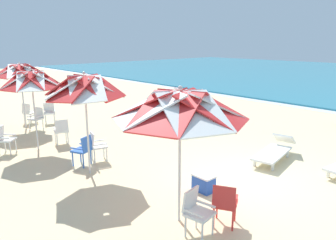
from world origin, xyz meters
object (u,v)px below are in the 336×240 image
at_px(plastic_chair_3, 83,149).
at_px(sun_lounger_1, 275,150).
at_px(beach_umbrella_0, 180,107).
at_px(beach_umbrella_3, 20,71).
at_px(beach_umbrella_2, 31,81).
at_px(beach_umbrella_1, 85,88).
at_px(plastic_chair_7, 37,117).
at_px(plastic_chair_2, 96,145).
at_px(plastic_chair_1, 225,202).
at_px(plastic_chair_8, 29,112).
at_px(plastic_chair_0, 196,210).
at_px(plastic_chair_4, 61,130).
at_px(cooler_box, 204,183).
at_px(plastic_chair_5, 4,138).
at_px(plastic_chair_6, 49,112).

xyz_separation_m(plastic_chair_3, sun_lounger_1, (3.38, 4.37, -0.22)).
distance_m(beach_umbrella_0, beach_umbrella_3, 9.06).
relative_size(beach_umbrella_2, sun_lounger_1, 1.18).
bearing_deg(beach_umbrella_1, sun_lounger_1, 58.42).
distance_m(beach_umbrella_1, plastic_chair_7, 5.62).
distance_m(beach_umbrella_0, plastic_chair_2, 4.32).
distance_m(plastic_chair_1, plastic_chair_3, 4.58).
height_order(beach_umbrella_0, plastic_chair_8, beach_umbrella_0).
height_order(plastic_chair_0, plastic_chair_1, same).
xyz_separation_m(plastic_chair_4, beach_umbrella_3, (-2.94, -0.18, 1.78)).
height_order(beach_umbrella_3, sun_lounger_1, beach_umbrella_3).
relative_size(beach_umbrella_1, plastic_chair_3, 3.10).
bearing_deg(plastic_chair_2, beach_umbrella_0, -6.91).
relative_size(beach_umbrella_3, cooler_box, 5.27).
relative_size(beach_umbrella_1, beach_umbrella_3, 1.02).
bearing_deg(beach_umbrella_1, plastic_chair_3, 165.55).
distance_m(beach_umbrella_0, beach_umbrella_1, 3.24).
height_order(beach_umbrella_0, plastic_chair_5, beach_umbrella_0).
bearing_deg(plastic_chair_1, plastic_chair_7, 179.80).
bearing_deg(plastic_chair_1, plastic_chair_6, 175.32).
height_order(plastic_chair_5, cooler_box, plastic_chair_5).
bearing_deg(beach_umbrella_1, plastic_chair_0, 0.37).
bearing_deg(plastic_chair_3, cooler_box, 21.27).
xyz_separation_m(beach_umbrella_2, plastic_chair_5, (-0.27, -0.90, -1.72)).
bearing_deg(plastic_chair_3, beach_umbrella_1, -14.45).
xyz_separation_m(plastic_chair_5, sun_lounger_1, (5.95, 5.68, -0.22)).
bearing_deg(beach_umbrella_1, plastic_chair_6, 166.52).
height_order(plastic_chair_3, beach_umbrella_2, beach_umbrella_2).
height_order(beach_umbrella_0, beach_umbrella_1, beach_umbrella_1).
bearing_deg(plastic_chair_5, beach_umbrella_2, 73.47).
relative_size(plastic_chair_5, beach_umbrella_3, 0.33).
xyz_separation_m(beach_umbrella_0, plastic_chair_0, (0.55, -0.11, -1.78)).
bearing_deg(plastic_chair_6, cooler_box, 0.12).
xyz_separation_m(plastic_chair_0, sun_lounger_1, (-1.01, 4.50, -0.22)).
xyz_separation_m(plastic_chair_6, plastic_chair_7, (0.66, -0.78, 0.00)).
xyz_separation_m(beach_umbrella_2, plastic_chair_6, (-3.05, 1.68, -1.72)).
bearing_deg(plastic_chair_5, plastic_chair_2, 35.19).
bearing_deg(beach_umbrella_2, beach_umbrella_1, 5.02).
height_order(plastic_chair_5, plastic_chair_7, same).
bearing_deg(plastic_chair_1, cooler_box, 146.11).
distance_m(beach_umbrella_0, beach_umbrella_2, 6.16).
bearing_deg(beach_umbrella_1, plastic_chair_5, -159.95).
bearing_deg(plastic_chair_1, plastic_chair_2, -179.94).
distance_m(plastic_chair_4, plastic_chair_6, 3.21).
bearing_deg(plastic_chair_3, plastic_chair_2, 98.51).
bearing_deg(beach_umbrella_2, beach_umbrella_0, 3.65).
bearing_deg(beach_umbrella_0, plastic_chair_6, 172.01).
bearing_deg(plastic_chair_7, beach_umbrella_2, -20.69).
bearing_deg(beach_umbrella_2, plastic_chair_3, 10.05).
bearing_deg(plastic_chair_8, beach_umbrella_2, -15.84).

